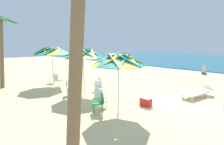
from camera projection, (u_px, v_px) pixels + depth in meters
ground_plane at (176, 103)px, 8.11m from camera, size 80.00×80.00×0.00m
beach_umbrella_0 at (119, 60)px, 6.55m from camera, size 2.20×2.20×2.53m
plastic_chair_0 at (99, 101)px, 6.83m from camera, size 0.60×0.62×0.87m
plastic_chair_1 at (100, 96)px, 7.45m from camera, size 0.54×0.56×0.87m
beach_umbrella_1 at (83, 54)px, 9.04m from camera, size 2.26×2.26×2.72m
plastic_chair_2 at (69, 86)px, 9.28m from camera, size 0.58×0.60×0.87m
plastic_chair_3 at (98, 83)px, 10.13m from camera, size 0.53×0.55×0.87m
plastic_chair_4 at (99, 87)px, 9.09m from camera, size 0.56×0.54×0.87m
beach_umbrella_2 at (52, 51)px, 11.29m from camera, size 2.58×2.58×2.70m
plastic_chair_5 at (58, 80)px, 11.18m from camera, size 0.50×0.52×0.87m
plastic_chair_6 at (53, 76)px, 12.29m from camera, size 0.62×0.63×0.87m
sun_lounger_1 at (197, 92)px, 8.96m from camera, size 1.05×2.23×0.62m
palm_tree_0 at (0, 39)px, 10.60m from camera, size 3.25×2.68×4.61m
palm_tree_1 at (75, 0)px, 3.24m from camera, size 2.76×2.78×5.68m
cooler_box at (146, 102)px, 7.66m from camera, size 0.50×0.34×0.40m
beachgoer_seated at (204, 71)px, 16.18m from camera, size 0.30×0.93×0.92m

